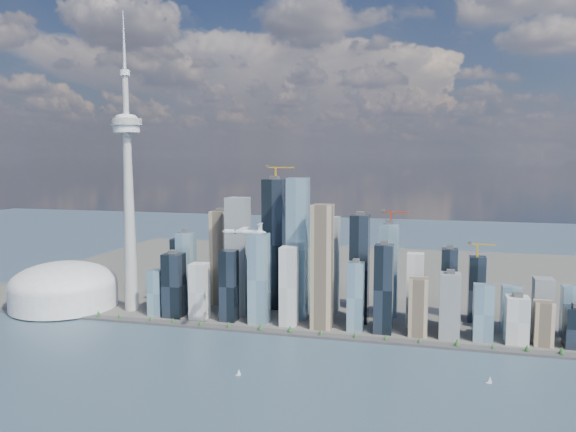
% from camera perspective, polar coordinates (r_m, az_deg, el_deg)
% --- Properties ---
extents(ground, '(4000.00, 4000.00, 0.00)m').
position_cam_1_polar(ground, '(730.29, -6.84, -17.65)').
color(ground, '#324558').
rests_on(ground, ground).
extents(seawall, '(1100.00, 22.00, 4.00)m').
position_cam_1_polar(seawall, '(951.43, -1.26, -11.71)').
color(seawall, '#383838').
rests_on(seawall, ground).
extents(land, '(1400.00, 900.00, 3.00)m').
position_cam_1_polar(land, '(1375.52, 3.85, -6.11)').
color(land, '#4C4C47').
rests_on(land, ground).
extents(shoreline_trees, '(960.53, 7.20, 8.80)m').
position_cam_1_polar(shoreline_trees, '(949.37, -1.26, -11.32)').
color(shoreline_trees, '#3F2D1E').
rests_on(shoreline_trees, seawall).
extents(skyscraper_cluster, '(736.00, 142.00, 272.71)m').
position_cam_1_polar(skyscraper_cluster, '(998.26, 3.40, -5.93)').
color(skyscraper_cluster, black).
rests_on(skyscraper_cluster, land).
extents(needle_tower, '(56.00, 56.00, 550.50)m').
position_cam_1_polar(needle_tower, '(1080.95, -15.91, 2.85)').
color(needle_tower, '#A4A49F').
rests_on(needle_tower, land).
extents(dome_stadium, '(200.00, 200.00, 86.00)m').
position_cam_1_polar(dome_stadium, '(1176.52, -21.81, -6.77)').
color(dome_stadium, silver).
rests_on(dome_stadium, land).
extents(airplane, '(69.67, 61.62, 16.98)m').
position_cam_1_polar(airplane, '(860.67, -4.53, -1.57)').
color(airplane, white).
rests_on(airplane, ground).
extents(sailboat_west, '(7.32, 3.11, 10.11)m').
position_cam_1_polar(sailboat_west, '(784.99, -5.05, -15.62)').
color(sailboat_west, white).
rests_on(sailboat_west, ground).
extents(sailboat_east, '(7.71, 2.72, 10.65)m').
position_cam_1_polar(sailboat_east, '(801.88, 19.80, -15.48)').
color(sailboat_east, white).
rests_on(sailboat_east, ground).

